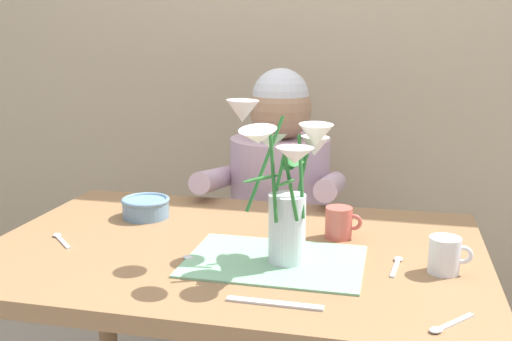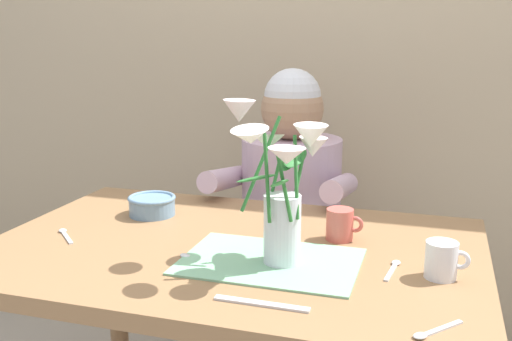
{
  "view_description": "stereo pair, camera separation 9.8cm",
  "coord_description": "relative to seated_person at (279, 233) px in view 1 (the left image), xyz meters",
  "views": [
    {
      "loc": [
        0.37,
        -1.33,
        1.25
      ],
      "look_at": [
        0.04,
        0.05,
        0.92
      ],
      "focal_mm": 41.72,
      "sensor_mm": 36.0,
      "label": 1
    },
    {
      "loc": [
        0.46,
        -1.3,
        1.25
      ],
      "look_at": [
        0.04,
        0.05,
        0.92
      ],
      "focal_mm": 41.72,
      "sensor_mm": 36.0,
      "label": 2
    }
  ],
  "objects": [
    {
      "name": "coffee_cup",
      "position": [
        0.25,
        -0.5,
        0.22
      ],
      "size": [
        0.09,
        0.07,
        0.08
      ],
      "color": "#CC564C",
      "rests_on": "dining_table"
    },
    {
      "name": "spoon_1",
      "position": [
        0.48,
        -0.93,
        0.18
      ],
      "size": [
        0.09,
        0.1,
        0.01
      ],
      "color": "silver",
      "rests_on": "dining_table"
    },
    {
      "name": "spoon_0",
      "position": [
        0.4,
        -0.65,
        0.18
      ],
      "size": [
        0.03,
        0.12,
        0.01
      ],
      "color": "silver",
      "rests_on": "dining_table"
    },
    {
      "name": "striped_placemat",
      "position": [
        0.13,
        -0.7,
        0.18
      ],
      "size": [
        0.4,
        0.28,
        0.0
      ],
      "primitive_type": "cube",
      "color": "#7AB289",
      "rests_on": "dining_table"
    },
    {
      "name": "flower_vase",
      "position": [
        0.15,
        -0.7,
        0.37
      ],
      "size": [
        0.26,
        0.27,
        0.37
      ],
      "color": "silver",
      "rests_on": "dining_table"
    },
    {
      "name": "wood_panel_backdrop",
      "position": [
        0.01,
        0.43,
        0.69
      ],
      "size": [
        4.0,
        0.1,
        2.5
      ],
      "primitive_type": "cube",
      "color": "tan",
      "rests_on": "ground_plane"
    },
    {
      "name": "seated_person",
      "position": [
        0.0,
        0.0,
        0.0
      ],
      "size": [
        0.45,
        0.47,
        1.14
      ],
      "rotation": [
        0.0,
        0.0,
        -0.0
      ],
      "color": "#4C4C56",
      "rests_on": "ground_plane"
    },
    {
      "name": "ceramic_bowl",
      "position": [
        -0.3,
        -0.45,
        0.21
      ],
      "size": [
        0.14,
        0.14,
        0.06
      ],
      "color": "#6689A8",
      "rests_on": "dining_table"
    },
    {
      "name": "ceramic_mug",
      "position": [
        0.5,
        -0.67,
        0.22
      ],
      "size": [
        0.09,
        0.07,
        0.08
      ],
      "color": "silver",
      "rests_on": "dining_table"
    },
    {
      "name": "dining_table",
      "position": [
        0.01,
        -0.62,
        0.08
      ],
      "size": [
        1.2,
        0.8,
        0.74
      ],
      "color": "olive",
      "rests_on": "ground_plane"
    },
    {
      "name": "spoon_3",
      "position": [
        -0.43,
        -0.68,
        0.18
      ],
      "size": [
        0.1,
        0.09,
        0.01
      ],
      "color": "silver",
      "rests_on": "dining_table"
    },
    {
      "name": "spoon_2",
      "position": [
        -0.05,
        -0.74,
        0.18
      ],
      "size": [
        0.12,
        0.06,
        0.01
      ],
      "color": "silver",
      "rests_on": "dining_table"
    },
    {
      "name": "dinner_knife",
      "position": [
        0.17,
        -0.91,
        0.18
      ],
      "size": [
        0.19,
        0.02,
        0.0
      ],
      "primitive_type": "cube",
      "rotation": [
        0.0,
        0.0,
        -0.01
      ],
      "color": "silver",
      "rests_on": "dining_table"
    }
  ]
}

